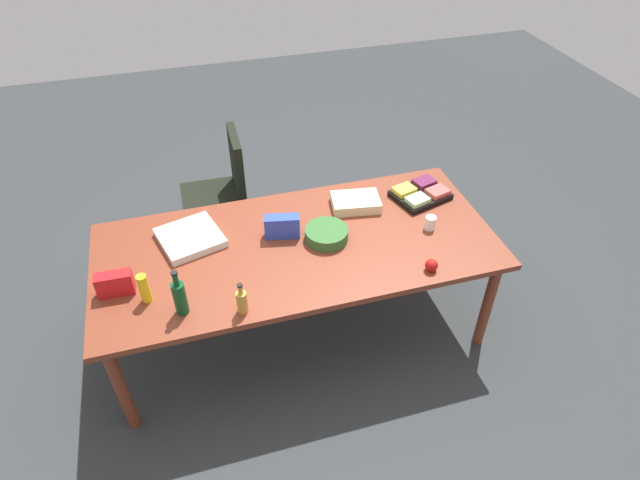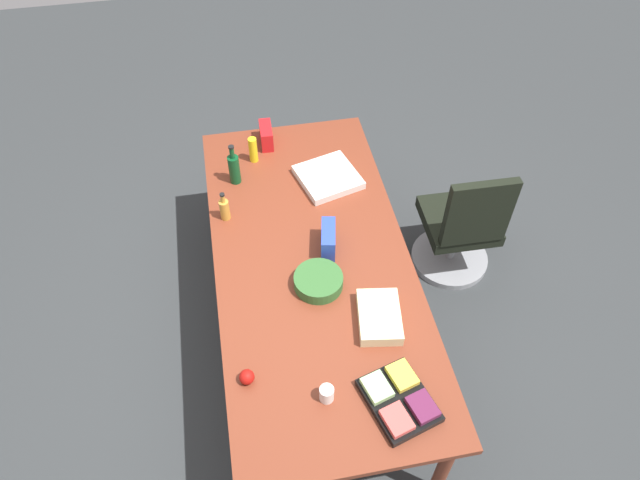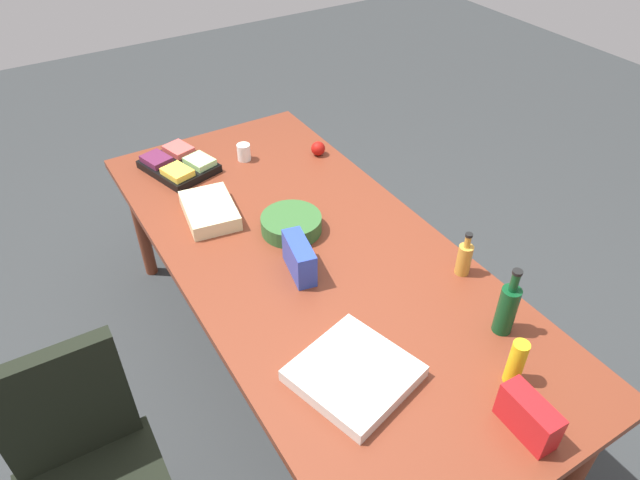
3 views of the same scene
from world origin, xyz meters
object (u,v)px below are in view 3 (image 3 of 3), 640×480
(chip_bag_blue, at_px, (299,258))
(fruit_platter, at_px, (179,164))
(conference_table, at_px, (313,265))
(paper_cup, at_px, (244,152))
(pizza_box, at_px, (354,373))
(apple_red, at_px, (318,149))
(sheet_cake, at_px, (210,211))
(wine_bottle, at_px, (507,308))
(chip_bag_red, at_px, (529,416))
(salad_bowl, at_px, (291,224))
(mustard_bottle, at_px, (516,362))
(dressing_bottle, at_px, (464,258))

(chip_bag_blue, distance_m, fruit_platter, 1.03)
(conference_table, xyz_separation_m, paper_cup, (0.86, -0.09, 0.11))
(pizza_box, bearing_deg, apple_red, -42.19)
(conference_table, distance_m, chip_bag_blue, 0.19)
(pizza_box, xyz_separation_m, sheet_cake, (1.11, 0.05, 0.01))
(chip_bag_blue, xyz_separation_m, wine_bottle, (-0.67, -0.48, 0.04))
(chip_bag_blue, distance_m, chip_bag_red, 1.04)
(chip_bag_blue, bearing_deg, salad_bowl, -22.27)
(conference_table, distance_m, mustard_bottle, 0.96)
(mustard_bottle, bearing_deg, dressing_bottle, -24.86)
(pizza_box, height_order, mustard_bottle, mustard_bottle)
(sheet_cake, relative_size, fruit_platter, 0.76)
(conference_table, relative_size, chip_bag_blue, 11.32)
(paper_cup, bearing_deg, apple_red, -113.97)
(pizza_box, xyz_separation_m, chip_bag_red, (-0.44, -0.35, 0.04))
(chip_bag_blue, bearing_deg, paper_cup, -11.64)
(mustard_bottle, bearing_deg, wine_bottle, -37.47)
(mustard_bottle, distance_m, chip_bag_red, 0.19)
(wine_bottle, height_order, sheet_cake, wine_bottle)
(salad_bowl, relative_size, sheet_cake, 0.85)
(fruit_platter, bearing_deg, salad_bowl, -161.79)
(salad_bowl, bearing_deg, chip_bag_red, -174.30)
(salad_bowl, distance_m, chip_bag_red, 1.28)
(salad_bowl, relative_size, chip_bag_red, 1.37)
(conference_table, height_order, fruit_platter, fruit_platter)
(paper_cup, distance_m, chip_bag_red, 1.94)
(pizza_box, height_order, apple_red, apple_red)
(chip_bag_blue, xyz_separation_m, paper_cup, (0.93, -0.19, -0.03))
(apple_red, bearing_deg, mustard_bottle, 172.39)
(salad_bowl, relative_size, paper_cup, 3.03)
(paper_cup, xyz_separation_m, wine_bottle, (-1.60, -0.29, 0.07))
(paper_cup, distance_m, apple_red, 0.40)
(salad_bowl, distance_m, sheet_cake, 0.40)
(salad_bowl, bearing_deg, apple_red, -41.47)
(dressing_bottle, xyz_separation_m, fruit_platter, (1.37, 0.71, -0.04))
(salad_bowl, bearing_deg, pizza_box, 165.18)
(salad_bowl, relative_size, dressing_bottle, 1.35)
(paper_cup, bearing_deg, chip_bag_red, -178.77)
(apple_red, bearing_deg, chip_bag_red, 169.72)
(paper_cup, bearing_deg, conference_table, 174.36)
(pizza_box, distance_m, mustard_bottle, 0.54)
(mustard_bottle, distance_m, fruit_platter, 1.93)
(sheet_cake, bearing_deg, paper_cup, -43.04)
(wine_bottle, relative_size, sheet_cake, 0.91)
(chip_bag_blue, xyz_separation_m, mustard_bottle, (-0.85, -0.34, 0.02))
(mustard_bottle, bearing_deg, paper_cup, 4.75)
(fruit_platter, bearing_deg, pizza_box, -178.93)
(chip_bag_blue, height_order, wine_bottle, wine_bottle)
(wine_bottle, bearing_deg, fruit_platter, 20.26)
(salad_bowl, bearing_deg, wine_bottle, -158.10)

